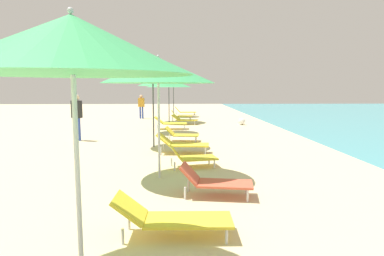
# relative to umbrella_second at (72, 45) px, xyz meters

# --- Properties ---
(umbrella_second) EXTENTS (2.29, 2.29, 2.74)m
(umbrella_second) POSITION_rel_umbrella_second_xyz_m (0.00, 0.00, 0.00)
(umbrella_second) COLOR silver
(umbrella_second) RESTS_ON ground
(lounger_second_shoreside) EXTENTS (1.61, 0.59, 0.57)m
(lounger_second_shoreside) POSITION_rel_umbrella_second_xyz_m (0.88, 1.06, -2.13)
(lounger_second_shoreside) COLOR yellow
(lounger_second_shoreside) RESTS_ON ground
(umbrella_third) EXTENTS (2.46, 2.46, 2.70)m
(umbrella_third) POSITION_rel_umbrella_second_xyz_m (0.54, 3.97, -0.03)
(umbrella_third) COLOR silver
(umbrella_third) RESTS_ON ground
(lounger_third_shoreside) EXTENTS (1.27, 0.79, 0.58)m
(lounger_third_shoreside) POSITION_rel_umbrella_second_xyz_m (1.29, 4.93, -2.13)
(lounger_third_shoreside) COLOR yellow
(lounger_third_shoreside) RESTS_ON ground
(lounger_third_inland) EXTENTS (1.39, 0.75, 0.60)m
(lounger_third_inland) POSITION_rel_umbrella_second_xyz_m (1.64, 2.67, -2.11)
(lounger_third_inland) COLOR #D8593F
(lounger_third_inland) RESTS_ON ground
(umbrella_fourth) EXTENTS (2.01, 2.01, 2.71)m
(umbrella_fourth) POSITION_rel_umbrella_second_xyz_m (0.11, 7.85, 0.04)
(umbrella_fourth) COLOR #4C4C51
(umbrella_fourth) RESTS_ON ground
(lounger_fourth_shoreside) EXTENTS (1.29, 0.69, 0.55)m
(lounger_fourth_shoreside) POSITION_rel_umbrella_second_xyz_m (1.04, 9.00, -2.13)
(lounger_fourth_shoreside) COLOR yellow
(lounger_fourth_shoreside) RESTS_ON ground
(lounger_fourth_inland) EXTENTS (1.64, 0.79, 0.62)m
(lounger_fourth_inland) POSITION_rel_umbrella_second_xyz_m (1.06, 6.69, -2.09)
(lounger_fourth_inland) COLOR yellow
(lounger_fourth_inland) RESTS_ON ground
(umbrella_fifth) EXTENTS (1.85, 1.85, 2.52)m
(umbrella_fifth) POSITION_rel_umbrella_second_xyz_m (0.06, 11.40, -0.14)
(umbrella_fifth) COLOR #4C4C51
(umbrella_fifth) RESTS_ON ground
(lounger_fifth_shoreside) EXTENTS (1.55, 0.68, 0.61)m
(lounger_fifth_shoreside) POSITION_rel_umbrella_second_xyz_m (0.52, 12.64, -2.08)
(lounger_fifth_shoreside) COLOR yellow
(lounger_fifth_shoreside) RESTS_ON ground
(umbrella_sixth) EXTENTS (2.60, 2.60, 2.56)m
(umbrella_sixth) POSITION_rel_umbrella_second_xyz_m (0.36, 15.71, -0.14)
(umbrella_sixth) COLOR #4C4C51
(umbrella_sixth) RESTS_ON ground
(lounger_sixth_shoreside) EXTENTS (1.28, 0.66, 0.63)m
(lounger_sixth_shoreside) POSITION_rel_umbrella_second_xyz_m (1.04, 16.74, -2.09)
(lounger_sixth_shoreside) COLOR yellow
(lounger_sixth_shoreside) RESTS_ON ground
(lounger_sixth_inland) EXTENTS (1.50, 0.92, 0.52)m
(lounger_sixth_inland) POSITION_rel_umbrella_second_xyz_m (1.24, 14.71, -2.13)
(lounger_sixth_inland) COLOR yellow
(lounger_sixth_inland) RESTS_ON ground
(umbrella_farthest) EXTENTS (1.88, 1.88, 2.55)m
(umbrella_farthest) POSITION_rel_umbrella_second_xyz_m (0.55, 19.50, -0.09)
(umbrella_farthest) COLOR #4C4C51
(umbrella_farthest) RESTS_ON ground
(lounger_farthest_shoreside) EXTENTS (1.56, 0.60, 0.62)m
(lounger_farthest_shoreside) POSITION_rel_umbrella_second_xyz_m (1.33, 20.76, -2.13)
(lounger_farthest_shoreside) COLOR yellow
(lounger_farthest_shoreside) RESTS_ON ground
(person_walking_near) EXTENTS (0.42, 0.35, 1.75)m
(person_walking_near) POSITION_rel_umbrella_second_xyz_m (-2.89, 9.28, -1.33)
(person_walking_near) COLOR #334CB2
(person_walking_near) RESTS_ON ground
(person_walking_far) EXTENTS (0.41, 0.32, 1.55)m
(person_walking_far) POSITION_rel_umbrella_second_xyz_m (-1.52, 18.15, -1.47)
(person_walking_far) COLOR #334CB2
(person_walking_far) RESTS_ON ground
(beach_ball) EXTENTS (0.37, 0.37, 0.37)m
(beach_ball) POSITION_rel_umbrella_second_xyz_m (4.34, 14.35, -2.22)
(beach_ball) COLOR white
(beach_ball) RESTS_ON ground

